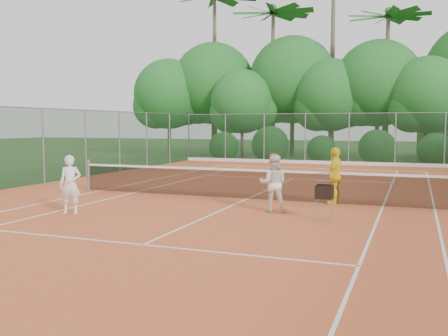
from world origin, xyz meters
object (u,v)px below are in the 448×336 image
at_px(player_center_grp, 273,183).
at_px(ball_hopper, 324,193).
at_px(player_yellow, 335,176).
at_px(player_white, 70,184).

height_order(player_center_grp, ball_hopper, player_center_grp).
distance_m(player_center_grp, player_yellow, 2.35).
relative_size(player_white, ball_hopper, 1.75).
bearing_deg(player_white, player_yellow, 9.36).
bearing_deg(player_center_grp, player_yellow, 54.56).
distance_m(player_white, player_yellow, 7.52).
bearing_deg(ball_hopper, player_center_grp, 141.07).
relative_size(player_white, player_center_grp, 0.98).
distance_m(player_center_grp, ball_hopper, 1.71).
bearing_deg(player_white, ball_hopper, -11.61).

